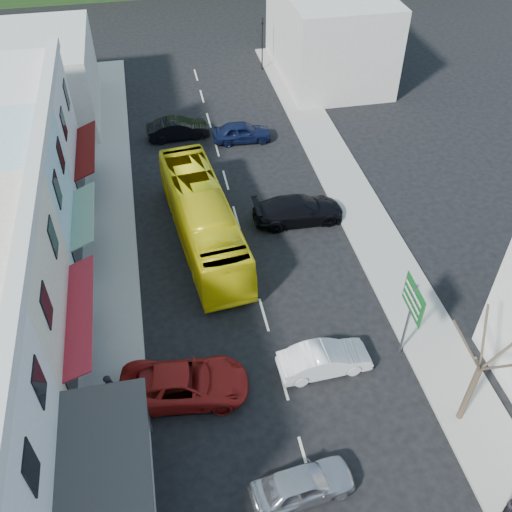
{
  "coord_description": "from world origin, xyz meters",
  "views": [
    {
      "loc": [
        -4.19,
        -14.67,
        21.43
      ],
      "look_at": [
        0.0,
        6.0,
        2.2
      ],
      "focal_mm": 40.0,
      "sensor_mm": 36.0,
      "label": 1
    }
  ],
  "objects_px": {
    "bus": "(203,219)",
    "car_red": "(185,384)",
    "car_white": "(324,359)",
    "direction_sign": "(408,320)",
    "pedestrian_left": "(111,390)",
    "street_tree": "(480,369)",
    "car_silver": "(303,484)",
    "traffic_signal": "(262,44)"
  },
  "relations": [
    {
      "from": "car_silver",
      "to": "street_tree",
      "type": "xyz_separation_m",
      "value": [
        7.35,
        1.79,
        2.75
      ]
    },
    {
      "from": "bus",
      "to": "street_tree",
      "type": "relative_size",
      "value": 1.68
    },
    {
      "from": "pedestrian_left",
      "to": "car_white",
      "type": "bearing_deg",
      "value": -91.28
    },
    {
      "from": "bus",
      "to": "direction_sign",
      "type": "distance_m",
      "value": 12.64
    },
    {
      "from": "pedestrian_left",
      "to": "bus",
      "type": "bearing_deg",
      "value": -28.78
    },
    {
      "from": "car_white",
      "to": "car_red",
      "type": "height_order",
      "value": "same"
    },
    {
      "from": "bus",
      "to": "traffic_signal",
      "type": "xyz_separation_m",
      "value": [
        7.96,
        21.71,
        0.66
      ]
    },
    {
      "from": "car_white",
      "to": "traffic_signal",
      "type": "relative_size",
      "value": 1.0
    },
    {
      "from": "car_white",
      "to": "street_tree",
      "type": "bearing_deg",
      "value": -129.26
    },
    {
      "from": "bus",
      "to": "car_red",
      "type": "relative_size",
      "value": 2.52
    },
    {
      "from": "bus",
      "to": "street_tree",
      "type": "height_order",
      "value": "street_tree"
    },
    {
      "from": "car_silver",
      "to": "car_white",
      "type": "height_order",
      "value": "same"
    },
    {
      "from": "car_white",
      "to": "pedestrian_left",
      "type": "height_order",
      "value": "pedestrian_left"
    },
    {
      "from": "car_silver",
      "to": "traffic_signal",
      "type": "relative_size",
      "value": 1.0
    },
    {
      "from": "car_silver",
      "to": "pedestrian_left",
      "type": "distance_m",
      "value": 8.84
    },
    {
      "from": "direction_sign",
      "to": "street_tree",
      "type": "height_order",
      "value": "street_tree"
    },
    {
      "from": "direction_sign",
      "to": "bus",
      "type": "bearing_deg",
      "value": 131.12
    },
    {
      "from": "bus",
      "to": "traffic_signal",
      "type": "bearing_deg",
      "value": 63.82
    },
    {
      "from": "pedestrian_left",
      "to": "direction_sign",
      "type": "distance_m",
      "value": 13.28
    },
    {
      "from": "car_red",
      "to": "street_tree",
      "type": "relative_size",
      "value": 0.67
    },
    {
      "from": "street_tree",
      "to": "direction_sign",
      "type": "bearing_deg",
      "value": 105.57
    },
    {
      "from": "direction_sign",
      "to": "street_tree",
      "type": "bearing_deg",
      "value": -72.44
    },
    {
      "from": "bus",
      "to": "street_tree",
      "type": "distance_m",
      "value": 16.5
    },
    {
      "from": "car_silver",
      "to": "pedestrian_left",
      "type": "xyz_separation_m",
      "value": [
        -6.95,
        5.46,
        0.3
      ]
    },
    {
      "from": "car_white",
      "to": "direction_sign",
      "type": "xyz_separation_m",
      "value": [
        3.82,
        0.25,
        1.53
      ]
    },
    {
      "from": "car_red",
      "to": "traffic_signal",
      "type": "distance_m",
      "value": 33.46
    },
    {
      "from": "car_red",
      "to": "bus",
      "type": "bearing_deg",
      "value": -5.34
    },
    {
      "from": "direction_sign",
      "to": "car_silver",
      "type": "bearing_deg",
      "value": -135.88
    },
    {
      "from": "direction_sign",
      "to": "traffic_signal",
      "type": "distance_m",
      "value": 31.51
    },
    {
      "from": "direction_sign",
      "to": "street_tree",
      "type": "relative_size",
      "value": 0.64
    },
    {
      "from": "car_silver",
      "to": "traffic_signal",
      "type": "bearing_deg",
      "value": -16.46
    },
    {
      "from": "car_white",
      "to": "pedestrian_left",
      "type": "relative_size",
      "value": 2.59
    },
    {
      "from": "car_silver",
      "to": "traffic_signal",
      "type": "xyz_separation_m",
      "value": [
        6.27,
        37.17,
        1.51
      ]
    },
    {
      "from": "car_white",
      "to": "traffic_signal",
      "type": "xyz_separation_m",
      "value": [
        3.82,
        31.75,
        1.51
      ]
    },
    {
      "from": "car_red",
      "to": "street_tree",
      "type": "bearing_deg",
      "value": -100.64
    },
    {
      "from": "bus",
      "to": "pedestrian_left",
      "type": "relative_size",
      "value": 6.82
    },
    {
      "from": "direction_sign",
      "to": "car_red",
      "type": "bearing_deg",
      "value": -176.05
    },
    {
      "from": "car_red",
      "to": "pedestrian_left",
      "type": "height_order",
      "value": "pedestrian_left"
    },
    {
      "from": "car_white",
      "to": "bus",
      "type": "bearing_deg",
      "value": 19.7
    },
    {
      "from": "car_silver",
      "to": "direction_sign",
      "type": "bearing_deg",
      "value": -54.77
    },
    {
      "from": "pedestrian_left",
      "to": "direction_sign",
      "type": "relative_size",
      "value": 0.38
    },
    {
      "from": "pedestrian_left",
      "to": "direction_sign",
      "type": "height_order",
      "value": "direction_sign"
    }
  ]
}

